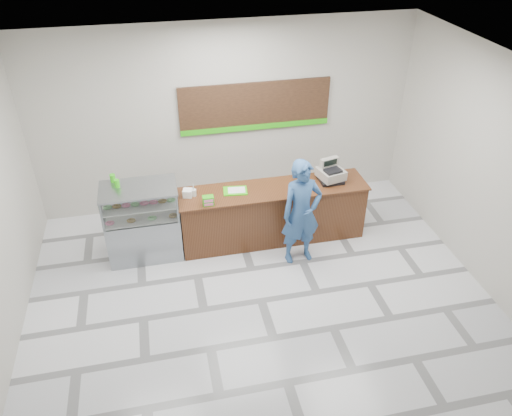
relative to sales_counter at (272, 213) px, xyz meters
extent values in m
plane|color=silver|center=(-0.55, -1.55, -0.52)|extent=(7.00, 7.00, 0.00)
plane|color=#B7B3A8|center=(-0.55, 1.45, 1.23)|extent=(7.00, 0.00, 7.00)
plane|color=silver|center=(-0.55, -1.55, 2.98)|extent=(7.00, 7.00, 0.00)
cube|color=#582E17|center=(0.00, 0.00, -0.02)|extent=(3.20, 0.70, 1.00)
cube|color=#582E17|center=(0.00, 0.00, 0.50)|extent=(3.26, 0.76, 0.03)
cube|color=gray|center=(-2.22, 0.00, -0.12)|extent=(1.20, 0.70, 0.80)
cube|color=white|center=(-2.22, 0.00, 0.53)|extent=(1.20, 0.70, 0.50)
cube|color=gray|center=(-2.22, 0.00, 0.80)|extent=(1.22, 0.72, 0.03)
cube|color=silver|center=(-2.22, 0.00, 0.30)|extent=(1.14, 0.64, 0.02)
cube|color=silver|center=(-2.22, 0.00, 0.54)|extent=(1.14, 0.64, 0.02)
torus|color=pink|center=(-2.72, -0.10, 0.34)|extent=(0.15, 0.15, 0.05)
torus|color=olive|center=(-2.39, -0.10, 0.34)|extent=(0.15, 0.15, 0.05)
torus|color=#85DF84|center=(-2.05, -0.10, 0.34)|extent=(0.15, 0.15, 0.05)
torus|color=olive|center=(-1.72, -0.10, 0.34)|extent=(0.15, 0.15, 0.05)
torus|color=#85DF84|center=(-2.72, 0.05, 0.58)|extent=(0.15, 0.15, 0.05)
torus|color=olive|center=(-2.58, 0.05, 0.58)|extent=(0.15, 0.15, 0.05)
torus|color=pink|center=(-2.43, 0.05, 0.58)|extent=(0.15, 0.15, 0.05)
torus|color=#85DF84|center=(-2.29, 0.05, 0.58)|extent=(0.15, 0.15, 0.05)
torus|color=pink|center=(-2.15, 0.05, 0.58)|extent=(0.15, 0.15, 0.05)
torus|color=pink|center=(-2.01, 0.05, 0.58)|extent=(0.15, 0.15, 0.05)
torus|color=olive|center=(-1.86, 0.05, 0.58)|extent=(0.15, 0.15, 0.05)
torus|color=#85DF84|center=(-1.72, 0.05, 0.58)|extent=(0.15, 0.15, 0.05)
cube|color=black|center=(0.00, 1.41, 1.43)|extent=(2.80, 0.05, 0.90)
cube|color=#2CBD12|center=(0.00, 1.38, 1.03)|extent=(2.80, 0.02, 0.10)
cube|color=black|center=(1.04, 0.04, 0.54)|extent=(0.40, 0.40, 0.06)
cube|color=gray|center=(1.04, 0.04, 0.65)|extent=(0.49, 0.50, 0.16)
cube|color=black|center=(1.04, -0.04, 0.75)|extent=(0.32, 0.26, 0.04)
cube|color=gray|center=(1.04, 0.16, 0.81)|extent=(0.35, 0.18, 0.16)
cube|color=black|center=(1.04, 0.11, 0.83)|extent=(0.25, 0.08, 0.10)
cube|color=black|center=(1.13, 0.00, 0.53)|extent=(0.11, 0.16, 0.04)
cube|color=#3BD411|center=(-0.64, 0.04, 0.52)|extent=(0.43, 0.33, 0.02)
cube|color=white|center=(-0.62, 0.04, 0.54)|extent=(0.31, 0.23, 0.00)
cube|color=white|center=(-1.44, 0.06, 0.58)|extent=(0.18, 0.18, 0.13)
cylinder|color=silver|center=(-1.34, 0.05, 0.57)|extent=(0.08, 0.08, 0.12)
cube|color=#2CBD12|center=(-1.14, -0.27, 0.59)|extent=(0.18, 0.12, 0.16)
cylinder|color=pink|center=(0.56, -0.10, 0.52)|extent=(0.17, 0.17, 0.00)
cylinder|color=#2CBD12|center=(-2.60, 0.28, 0.88)|extent=(0.09, 0.09, 0.13)
cylinder|color=#2CBD12|center=(-2.53, 0.09, 0.88)|extent=(0.08, 0.08, 0.13)
imported|color=#2D5388|center=(0.31, -0.66, 0.41)|extent=(0.72, 0.52, 1.85)
camera|label=1|loc=(-1.83, -7.01, 4.91)|focal=35.00mm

